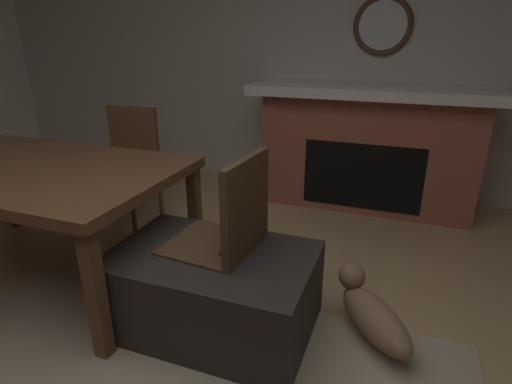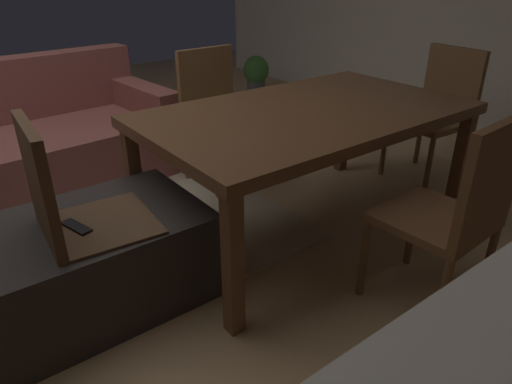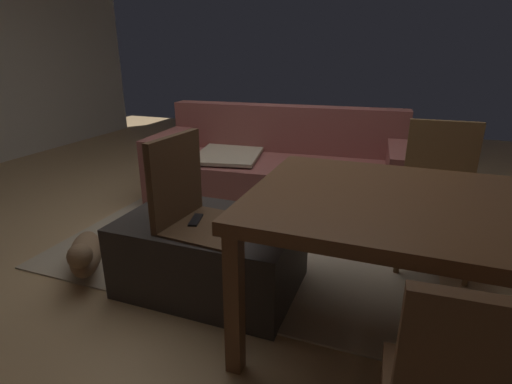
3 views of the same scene
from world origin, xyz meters
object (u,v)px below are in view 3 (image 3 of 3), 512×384
at_px(tv_remote, 196,221).
at_px(dining_chair_north, 439,186).
at_px(dining_chair_west, 194,210).
at_px(couch, 277,170).
at_px(small_dog, 85,253).
at_px(dining_table, 455,219).
at_px(ottoman_coffee_table, 211,254).

relative_size(tv_remote, dining_chair_north, 0.17).
bearing_deg(tv_remote, dining_chair_west, -100.58).
bearing_deg(couch, dining_chair_north, -26.76).
bearing_deg(small_dog, dining_table, 2.58).
bearing_deg(small_dog, couch, 66.75).
relative_size(dining_chair_west, small_dog, 1.75).
bearing_deg(small_dog, dining_chair_west, 7.62).
distance_m(dining_table, dining_chair_west, 1.30).
bearing_deg(dining_chair_north, ottoman_coffee_table, -145.76).
distance_m(ottoman_coffee_table, dining_chair_north, 1.52).
bearing_deg(dining_table, small_dog, -177.42).
distance_m(dining_table, small_dog, 2.09).
bearing_deg(ottoman_coffee_table, small_dog, -167.45).
bearing_deg(ottoman_coffee_table, couch, 92.65).
bearing_deg(tv_remote, small_dog, 174.22).
xyz_separation_m(ottoman_coffee_table, small_dog, (-0.79, -0.18, -0.06)).
height_order(dining_table, dining_chair_north, dining_chair_north).
height_order(ottoman_coffee_table, dining_table, dining_table).
bearing_deg(dining_chair_north, dining_chair_west, -144.53).
bearing_deg(dining_chair_west, couch, 90.61).
distance_m(dining_chair_west, dining_chair_north, 1.58).
height_order(dining_chair_west, dining_chair_north, same).
bearing_deg(dining_table, tv_remote, 178.88).
height_order(ottoman_coffee_table, dining_chair_west, dining_chair_west).
relative_size(ottoman_coffee_table, dining_chair_north, 1.09).
relative_size(dining_chair_north, small_dog, 1.75).
height_order(ottoman_coffee_table, tv_remote, tv_remote).
relative_size(couch, tv_remote, 14.39).
distance_m(ottoman_coffee_table, tv_remote, 0.24).
xyz_separation_m(dining_table, dining_chair_north, (-0.00, 0.92, -0.15)).
xyz_separation_m(couch, small_dog, (-0.72, -1.67, -0.14)).
height_order(couch, small_dog, couch).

